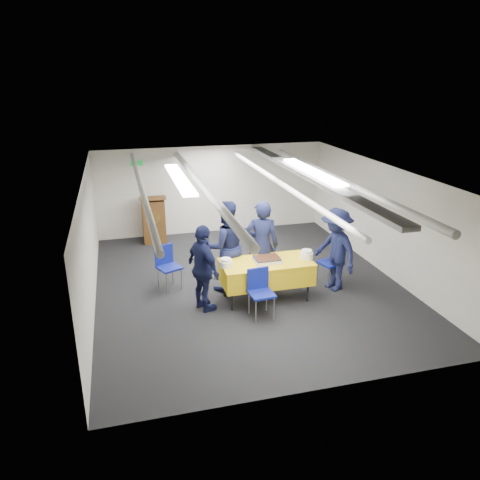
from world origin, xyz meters
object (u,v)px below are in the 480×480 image
object	(u,v)px
chair_near	(260,288)
sailor_b	(226,246)
sailor_c	(204,269)
sailor_d	(335,250)
serving_table	(266,272)
podium	(154,219)
chair_left	(167,262)
sheet_cake	(267,259)
sailor_a	(262,245)
chair_right	(334,258)

from	to	relation	value
chair_near	sailor_b	size ratio (longest dim) A/B	0.48
sailor_c	sailor_d	xyz separation A→B (m)	(2.65, 0.20, 0.02)
serving_table	podium	xyz separation A→B (m)	(-1.76, 3.76, 0.05)
sailor_b	chair_left	bearing A→B (deg)	-23.32
sheet_cake	chair_left	world-z (taller)	chair_left
serving_table	sailor_c	size ratio (longest dim) A/B	1.06
sailor_a	sailor_c	size ratio (longest dim) A/B	1.12
chair_right	sailor_c	xyz separation A→B (m)	(-2.77, -0.46, 0.28)
sheet_cake	chair_left	xyz separation A→B (m)	(-1.76, 1.01, -0.28)
sheet_cake	sailor_d	world-z (taller)	sailor_d
chair_near	sailor_a	bearing A→B (deg)	71.23
chair_right	chair_left	world-z (taller)	same
serving_table	sailor_b	size ratio (longest dim) A/B	0.94
sailor_b	sailor_d	xyz separation A→B (m)	(2.07, -0.54, -0.08)
sailor_b	sailor_c	bearing A→B (deg)	47.53
sheet_cake	sailor_c	distance (m)	1.22
sailor_c	sailor_d	size ratio (longest dim) A/B	0.97
sailor_a	sheet_cake	bearing A→B (deg)	102.81
chair_near	chair_left	xyz separation A→B (m)	(-1.45, 1.57, 0.00)
chair_left	sailor_c	xyz separation A→B (m)	(0.54, -1.12, 0.28)
sheet_cake	chair_left	bearing A→B (deg)	150.00
sheet_cake	chair_near	distance (m)	0.70
chair_right	chair_left	xyz separation A→B (m)	(-3.31, 0.66, 0.00)
chair_right	sailor_c	bearing A→B (deg)	-170.49
chair_near	sailor_d	distance (m)	1.88
sailor_d	sheet_cake	bearing A→B (deg)	-100.51
sailor_b	sheet_cake	bearing A→B (deg)	130.69
sailor_b	serving_table	bearing A→B (deg)	130.46
sailor_c	chair_right	bearing A→B (deg)	-100.76
chair_right	sheet_cake	bearing A→B (deg)	-167.08
chair_right	sailor_b	size ratio (longest dim) A/B	0.48
chair_left	chair_right	bearing A→B (deg)	-11.27
sailor_c	podium	bearing A→B (deg)	-12.22
sheet_cake	sailor_b	size ratio (longest dim) A/B	0.27
serving_table	sailor_b	xyz separation A→B (m)	(-0.63, 0.63, 0.35)
serving_table	sailor_c	world-z (taller)	sailor_c
sailor_c	sailor_d	bearing A→B (deg)	-105.92
sailor_c	sailor_d	distance (m)	2.66
sailor_a	sailor_b	size ratio (longest dim) A/B	0.99
chair_right	sailor_a	world-z (taller)	sailor_a
chair_near	chair_left	distance (m)	2.14
sailor_d	sailor_b	bearing A→B (deg)	-118.87
serving_table	chair_near	xyz separation A→B (m)	(-0.30, -0.56, -0.03)
chair_near	sailor_c	distance (m)	1.05
chair_near	sheet_cake	bearing A→B (deg)	61.31
sheet_cake	chair_right	bearing A→B (deg)	12.92
chair_near	chair_right	bearing A→B (deg)	26.25
sailor_a	serving_table	bearing A→B (deg)	101.90
sailor_a	chair_near	bearing A→B (deg)	90.84
serving_table	chair_near	world-z (taller)	chair_near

